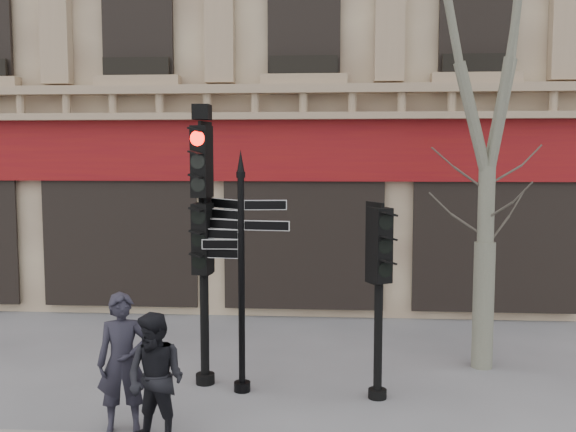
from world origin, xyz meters
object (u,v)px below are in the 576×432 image
object	(u,v)px
traffic_signal_main	(203,210)
pedestrian_b	(156,380)
traffic_signal_secondary	(379,266)
fingerpost	(241,231)
plane_tree	(492,17)
pedestrian_a	(123,362)

from	to	relation	value
traffic_signal_main	pedestrian_b	xyz separation A→B (m)	(-0.17, -2.10, -1.87)
traffic_signal_secondary	pedestrian_b	bearing A→B (deg)	-173.59
pedestrian_b	fingerpost	bearing A→B (deg)	86.12
plane_tree	pedestrian_a	size ratio (longest dim) A/B	4.54
traffic_signal_main	pedestrian_a	bearing A→B (deg)	-102.83
pedestrian_a	fingerpost	bearing A→B (deg)	33.35
fingerpost	pedestrian_b	size ratio (longest dim) A/B	2.21
plane_tree	traffic_signal_secondary	bearing A→B (deg)	-140.55
fingerpost	pedestrian_b	distance (m)	2.54
plane_tree	pedestrian_b	world-z (taller)	plane_tree
traffic_signal_main	traffic_signal_secondary	world-z (taller)	traffic_signal_main
traffic_signal_main	traffic_signal_secondary	distance (m)	2.73
fingerpost	plane_tree	xyz separation A→B (m)	(3.80, 1.36, 3.25)
traffic_signal_secondary	pedestrian_b	world-z (taller)	traffic_signal_secondary
pedestrian_b	traffic_signal_secondary	bearing A→B (deg)	50.75
traffic_signal_main	traffic_signal_secondary	size ratio (longest dim) A/B	1.53
plane_tree	pedestrian_b	size ratio (longest dim) A/B	4.98
plane_tree	pedestrian_a	bearing A→B (deg)	-151.23
traffic_signal_secondary	plane_tree	size ratio (longest dim) A/B	0.34
traffic_signal_main	plane_tree	world-z (taller)	plane_tree
fingerpost	pedestrian_a	world-z (taller)	fingerpost
pedestrian_b	pedestrian_a	bearing A→B (deg)	164.02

